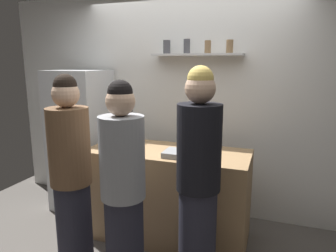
% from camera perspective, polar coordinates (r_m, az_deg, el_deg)
% --- Properties ---
extents(back_wall_assembly, '(4.80, 0.32, 2.60)m').
position_cam_1_polar(back_wall_assembly, '(3.70, 3.96, 3.97)').
color(back_wall_assembly, white).
rests_on(back_wall_assembly, ground).
extents(refrigerator, '(0.63, 0.65, 1.71)m').
position_cam_1_polar(refrigerator, '(3.97, -15.68, -2.52)').
color(refrigerator, silver).
rests_on(refrigerator, ground).
extents(counter, '(1.61, 0.68, 0.94)m').
position_cam_1_polar(counter, '(3.25, 0.00, -12.50)').
color(counter, '#9E7A51').
rests_on(counter, ground).
extents(baking_pan, '(0.34, 0.24, 0.05)m').
position_cam_1_polar(baking_pan, '(2.89, 2.65, -5.20)').
color(baking_pan, gray).
rests_on(baking_pan, counter).
extents(utensil_holder, '(0.11, 0.11, 0.23)m').
position_cam_1_polar(utensil_holder, '(3.16, -6.44, -3.08)').
color(utensil_holder, '#B2B2B7').
rests_on(utensil_holder, counter).
extents(wine_bottle_pale_glass, '(0.07, 0.07, 0.34)m').
position_cam_1_polar(wine_bottle_pale_glass, '(3.48, -6.74, -0.56)').
color(wine_bottle_pale_glass, '#B2BFB2').
rests_on(wine_bottle_pale_glass, counter).
extents(wine_bottle_amber_glass, '(0.08, 0.08, 0.30)m').
position_cam_1_polar(wine_bottle_amber_glass, '(3.30, -8.20, -1.59)').
color(wine_bottle_amber_glass, '#472814').
rests_on(wine_bottle_amber_glass, counter).
extents(water_bottle_plastic, '(0.08, 0.08, 0.21)m').
position_cam_1_polar(water_bottle_plastic, '(3.44, -10.22, -1.46)').
color(water_bottle_plastic, silver).
rests_on(water_bottle_plastic, counter).
extents(person_blonde, '(0.34, 0.34, 1.78)m').
position_cam_1_polar(person_blonde, '(2.42, 5.62, -10.38)').
color(person_blonde, '#262633').
rests_on(person_blonde, ground).
extents(person_brown_jacket, '(0.34, 0.34, 1.71)m').
position_cam_1_polar(person_brown_jacket, '(2.73, -17.46, -9.18)').
color(person_brown_jacket, '#262633').
rests_on(person_brown_jacket, ground).
extents(person_grey_hoodie, '(0.34, 0.34, 1.68)m').
position_cam_1_polar(person_grey_hoodie, '(2.42, -8.28, -11.97)').
color(person_grey_hoodie, '#262633').
rests_on(person_grey_hoodie, ground).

